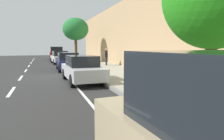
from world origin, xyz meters
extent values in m
plane|color=#2A2A2A|center=(0.00, 0.00, 0.00)|extent=(70.34, 70.34, 0.00)
cube|color=#999987|center=(4.08, 0.00, 0.08)|extent=(4.30, 43.96, 0.16)
cube|color=gray|center=(1.85, 0.00, 0.08)|extent=(0.16, 43.96, 0.16)
cube|color=white|center=(-2.60, -4.08, 0.00)|extent=(0.14, 2.20, 0.01)
cube|color=white|center=(-2.60, 0.12, 0.00)|extent=(0.14, 2.20, 0.01)
cube|color=white|center=(-2.60, 4.32, 0.00)|extent=(0.14, 2.20, 0.01)
cube|color=white|center=(-2.60, 8.52, 0.00)|extent=(0.14, 2.20, 0.01)
cube|color=white|center=(-2.60, 12.72, 0.00)|extent=(0.14, 2.20, 0.01)
cube|color=white|center=(-2.60, 16.92, 0.00)|extent=(0.14, 2.20, 0.01)
cube|color=white|center=(-2.60, 21.12, 0.00)|extent=(0.14, 2.20, 0.01)
cube|color=white|center=(0.38, 0.00, 0.00)|extent=(0.12, 43.96, 0.01)
cube|color=tan|center=(6.48, 0.00, 3.21)|extent=(0.50, 43.96, 6.41)
cube|color=#B7BABF|center=(0.92, -2.63, 0.60)|extent=(1.92, 4.46, 0.64)
cube|color=black|center=(0.92, -2.63, 1.22)|extent=(1.62, 2.15, 0.60)
cylinder|color=black|center=(1.68, -1.24, 0.33)|extent=(0.24, 0.67, 0.66)
cylinder|color=black|center=(0.06, -1.30, 0.33)|extent=(0.24, 0.67, 0.66)
cylinder|color=black|center=(1.78, -3.97, 0.33)|extent=(0.24, 0.67, 0.66)
cylinder|color=black|center=(0.16, -4.02, 0.33)|extent=(0.24, 0.67, 0.66)
cube|color=navy|center=(0.84, 3.39, 0.60)|extent=(1.81, 4.42, 0.64)
cube|color=black|center=(0.84, 3.39, 1.22)|extent=(1.57, 2.12, 0.60)
cylinder|color=black|center=(1.66, 4.74, 0.33)|extent=(0.23, 0.66, 0.66)
cylinder|color=black|center=(0.04, 4.76, 0.33)|extent=(0.23, 0.66, 0.66)
cylinder|color=black|center=(1.64, 2.02, 0.33)|extent=(0.23, 0.66, 0.66)
cylinder|color=black|center=(0.02, 2.03, 0.33)|extent=(0.23, 0.66, 0.66)
cube|color=white|center=(0.74, 10.57, 0.60)|extent=(2.02, 4.50, 0.64)
cube|color=black|center=(0.74, 10.57, 1.22)|extent=(1.67, 2.19, 0.60)
cylinder|color=black|center=(1.47, 11.98, 0.33)|extent=(0.26, 0.67, 0.66)
cylinder|color=black|center=(-0.15, 11.88, 0.33)|extent=(0.26, 0.67, 0.66)
cylinder|color=black|center=(1.63, 9.25, 0.33)|extent=(0.26, 0.67, 0.66)
cylinder|color=black|center=(0.01, 9.16, 0.33)|extent=(0.26, 0.67, 0.66)
cube|color=maroon|center=(0.78, 17.31, 0.78)|extent=(2.07, 4.77, 0.90)
cube|color=black|center=(0.78, 17.31, 1.61)|extent=(1.78, 3.16, 0.76)
cylinder|color=black|center=(1.71, 18.73, 0.38)|extent=(0.25, 0.77, 0.76)
cylinder|color=black|center=(-0.04, 18.79, 0.38)|extent=(0.25, 0.77, 0.76)
cylinder|color=black|center=(1.60, 15.82, 0.38)|extent=(0.25, 0.77, 0.76)
cylinder|color=black|center=(-0.15, 15.88, 0.38)|extent=(0.25, 0.77, 0.76)
torus|color=black|center=(0.96, -9.30, 0.33)|extent=(0.56, 0.44, 0.67)
torus|color=black|center=(1.79, -8.67, 0.33)|extent=(0.56, 0.44, 0.67)
cylinder|color=black|center=(1.27, -9.06, 0.42)|extent=(0.54, 0.42, 0.50)
cylinder|color=black|center=(1.56, -8.84, 0.41)|extent=(0.13, 0.11, 0.46)
cylinder|color=black|center=(1.31, -9.03, 0.64)|extent=(0.60, 0.47, 0.05)
cylinder|color=black|center=(1.66, -8.77, 0.26)|extent=(0.30, 0.24, 0.18)
cylinder|color=black|center=(1.70, -8.74, 0.48)|extent=(0.23, 0.19, 0.32)
cylinder|color=black|center=(0.99, -9.27, 0.49)|extent=(0.11, 0.10, 0.33)
cube|color=black|center=(1.60, -8.81, 0.68)|extent=(0.25, 0.22, 0.05)
cylinder|color=black|center=(1.02, -9.25, 0.71)|extent=(0.30, 0.38, 0.03)
cylinder|color=#C6B284|center=(1.53, -9.34, 0.43)|extent=(0.15, 0.15, 0.85)
cylinder|color=#C6B284|center=(1.62, -9.52, 0.43)|extent=(0.15, 0.15, 0.85)
cube|color=white|center=(1.58, -9.43, 1.16)|extent=(0.38, 0.44, 0.60)
cylinder|color=white|center=(1.46, -9.20, 1.13)|extent=(0.10, 0.10, 0.57)
cylinder|color=white|center=(1.70, -9.66, 1.13)|extent=(0.10, 0.10, 0.57)
sphere|color=tan|center=(1.58, -9.43, 1.58)|extent=(0.24, 0.24, 0.24)
sphere|color=navy|center=(1.58, -9.43, 1.62)|extent=(0.27, 0.27, 0.27)
cube|color=black|center=(1.75, -9.34, 1.18)|extent=(0.30, 0.35, 0.44)
cylinder|color=brown|center=(2.78, -10.08, 1.38)|extent=(0.28, 0.28, 2.44)
cylinder|color=brown|center=(2.78, 11.33, 1.73)|extent=(0.34, 0.34, 3.15)
ellipsoid|color=#247432|center=(2.78, 11.33, 4.18)|extent=(3.19, 3.19, 2.77)
cylinder|color=black|center=(4.81, 5.06, 0.58)|extent=(0.15, 0.15, 0.84)
cylinder|color=black|center=(4.85, 5.26, 0.58)|extent=(0.15, 0.15, 0.84)
cube|color=black|center=(4.83, 5.16, 1.30)|extent=(0.30, 0.42, 0.60)
cylinder|color=black|center=(4.77, 4.91, 1.27)|extent=(0.10, 0.10, 0.57)
cylinder|color=black|center=(4.88, 5.42, 1.27)|extent=(0.10, 0.10, 0.57)
sphere|color=tan|center=(4.83, 5.16, 1.71)|extent=(0.24, 0.24, 0.24)
cylinder|color=red|center=(2.28, -9.80, 0.51)|extent=(0.22, 0.22, 0.70)
sphere|color=red|center=(2.28, -9.80, 0.90)|extent=(0.20, 0.20, 0.20)
camera|label=1|loc=(-1.18, -14.00, 2.04)|focal=32.13mm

